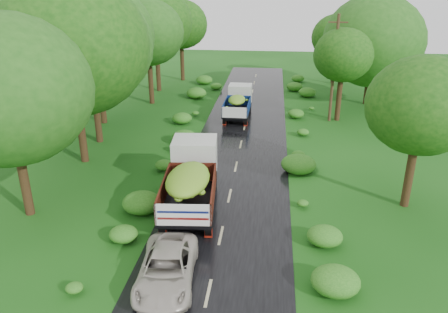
# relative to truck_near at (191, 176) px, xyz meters

# --- Properties ---
(ground) EXTENTS (120.00, 120.00, 0.00)m
(ground) POSITION_rel_truck_near_xyz_m (1.84, -6.78, -1.64)
(ground) COLOR #12460F
(ground) RESTS_ON ground
(road) EXTENTS (6.50, 80.00, 0.02)m
(road) POSITION_rel_truck_near_xyz_m (1.84, -1.78, -1.63)
(road) COLOR black
(road) RESTS_ON ground
(road_lines) EXTENTS (0.12, 69.60, 0.00)m
(road_lines) POSITION_rel_truck_near_xyz_m (1.84, -0.78, -1.62)
(road_lines) COLOR #BFB78C
(road_lines) RESTS_ON road
(truck_near) EXTENTS (3.00, 7.08, 2.90)m
(truck_near) POSITION_rel_truck_near_xyz_m (0.00, 0.00, 0.00)
(truck_near) COLOR black
(truck_near) RESTS_ON ground
(truck_far) EXTENTS (2.11, 5.72, 2.39)m
(truck_far) POSITION_rel_truck_near_xyz_m (1.09, 15.98, -0.29)
(truck_far) COLOR black
(truck_far) RESTS_ON ground
(car) EXTENTS (2.50, 4.75, 1.27)m
(car) POSITION_rel_truck_near_xyz_m (0.18, -6.34, -0.98)
(car) COLOR #BCB4A7
(car) RESTS_ON road
(utility_pole) EXTENTS (1.50, 0.25, 8.53)m
(utility_pole) POSITION_rel_truck_near_xyz_m (8.72, 15.68, 2.75)
(utility_pole) COLOR #382616
(utility_pole) RESTS_ON ground
(trees_left) EXTENTS (7.03, 35.37, 9.29)m
(trees_left) POSITION_rel_truck_near_xyz_m (-8.15, 12.65, 5.07)
(trees_left) COLOR black
(trees_left) RESTS_ON ground
(trees_right) EXTENTS (6.99, 32.18, 7.70)m
(trees_right) POSITION_rel_truck_near_xyz_m (11.40, 18.33, 3.79)
(trees_right) COLOR black
(trees_right) RESTS_ON ground
(shrubs) EXTENTS (11.90, 44.00, 0.70)m
(shrubs) POSITION_rel_truck_near_xyz_m (1.84, 7.22, -1.29)
(shrubs) COLOR #1F6317
(shrubs) RESTS_ON ground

